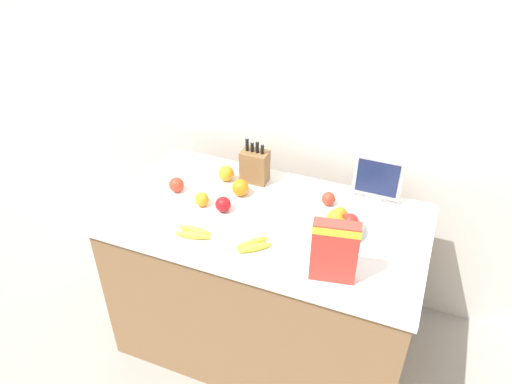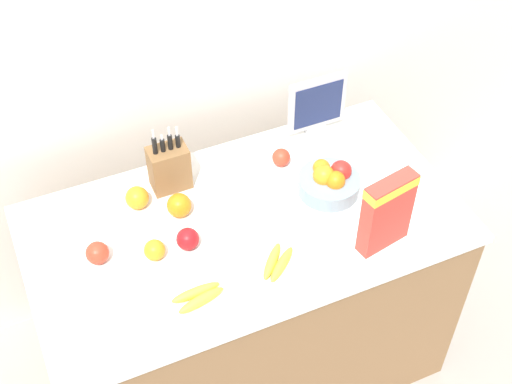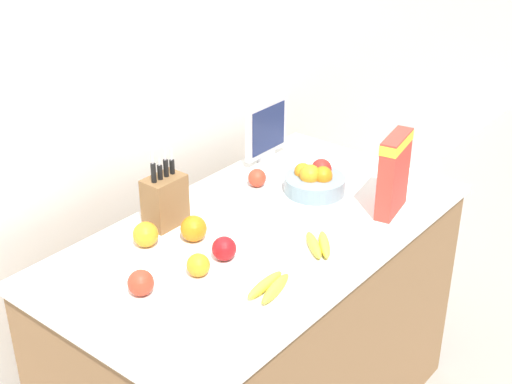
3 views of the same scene
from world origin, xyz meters
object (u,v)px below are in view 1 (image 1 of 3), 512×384
(banana_bunch_left, at_px, (194,233))
(orange_front_left, at_px, (240,188))
(banana_bunch_right, at_px, (253,245))
(apple_rightmost, at_px, (176,185))
(orange_mid_right, at_px, (226,173))
(small_monitor, at_px, (378,178))
(apple_front, at_px, (223,204))
(fruit_bowl, at_px, (339,225))
(orange_near_bowl, at_px, (202,199))
(knife_block, at_px, (255,166))
(cereal_box, at_px, (335,249))
(apple_rear, at_px, (328,199))

(banana_bunch_left, bearing_deg, orange_front_left, 79.33)
(banana_bunch_right, height_order, apple_rightmost, apple_rightmost)
(orange_mid_right, bearing_deg, orange_front_left, -38.05)
(small_monitor, bearing_deg, apple_front, -151.55)
(fruit_bowl, xyz_separation_m, apple_front, (-0.58, -0.05, -0.01))
(orange_near_bowl, distance_m, orange_mid_right, 0.26)
(banana_bunch_right, xyz_separation_m, orange_mid_right, (-0.35, 0.46, 0.03))
(knife_block, distance_m, cereal_box, 0.82)
(small_monitor, height_order, cereal_box, cereal_box)
(fruit_bowl, xyz_separation_m, orange_near_bowl, (-0.70, -0.05, -0.01))
(banana_bunch_left, bearing_deg, apple_rear, 42.32)
(orange_near_bowl, bearing_deg, banana_bunch_right, -29.20)
(banana_bunch_left, height_order, orange_near_bowl, orange_near_bowl)
(apple_rear, relative_size, orange_mid_right, 0.83)
(fruit_bowl, relative_size, orange_near_bowl, 3.14)
(small_monitor, distance_m, apple_rightmost, 1.04)
(banana_bunch_right, bearing_deg, apple_rear, 63.06)
(apple_rightmost, bearing_deg, apple_rear, 13.30)
(banana_bunch_right, relative_size, apple_rightmost, 2.06)
(apple_front, bearing_deg, apple_rightmost, 167.75)
(orange_mid_right, bearing_deg, apple_front, -68.55)
(banana_bunch_left, height_order, orange_front_left, orange_front_left)
(knife_block, relative_size, small_monitor, 1.12)
(cereal_box, relative_size, apple_front, 3.70)
(banana_bunch_right, bearing_deg, cereal_box, -7.74)
(small_monitor, distance_m, apple_rear, 0.27)
(cereal_box, height_order, banana_bunch_left, cereal_box)
(knife_block, height_order, orange_mid_right, knife_block)
(knife_block, xyz_separation_m, orange_front_left, (-0.02, -0.15, -0.05))
(knife_block, xyz_separation_m, fruit_bowl, (0.54, -0.26, -0.05))
(small_monitor, xyz_separation_m, orange_near_bowl, (-0.81, -0.37, -0.10))
(banana_bunch_left, bearing_deg, fruit_bowl, 23.76)
(small_monitor, relative_size, cereal_box, 0.87)
(small_monitor, height_order, orange_front_left, small_monitor)
(cereal_box, relative_size, orange_mid_right, 3.45)
(banana_bunch_right, height_order, apple_front, apple_front)
(fruit_bowl, distance_m, apple_rear, 0.23)
(cereal_box, distance_m, orange_front_left, 0.74)
(apple_front, bearing_deg, orange_near_bowl, 179.17)
(apple_rightmost, xyz_separation_m, orange_near_bowl, (0.18, -0.06, -0.00))
(banana_bunch_left, bearing_deg, apple_rightmost, 131.05)
(small_monitor, bearing_deg, apple_rear, -149.84)
(fruit_bowl, distance_m, apple_rightmost, 0.89)
(apple_front, height_order, orange_mid_right, orange_mid_right)
(knife_block, relative_size, orange_near_bowl, 3.89)
(orange_front_left, distance_m, orange_near_bowl, 0.22)
(fruit_bowl, bearing_deg, orange_mid_right, 162.93)
(cereal_box, xyz_separation_m, apple_rear, (-0.15, 0.51, -0.13))
(apple_front, relative_size, orange_front_left, 0.90)
(banana_bunch_left, relative_size, apple_rightmost, 2.22)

